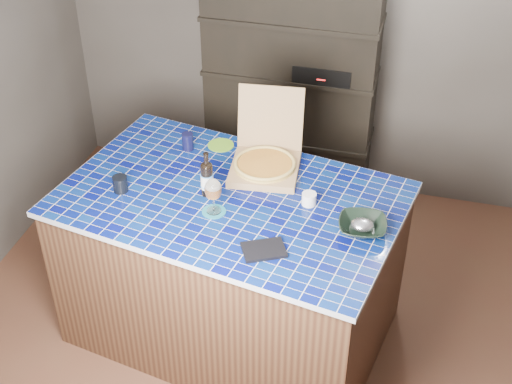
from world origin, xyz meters
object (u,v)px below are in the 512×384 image
(mead_bottle, at_px, (207,178))
(bowl, at_px, (362,226))
(dvd_case, at_px, (264,250))
(kitchen_island, at_px, (232,266))
(pizza_box, at_px, (265,161))
(wine_glass, at_px, (213,190))

(mead_bottle, distance_m, bowl, 0.87)
(mead_bottle, relative_size, dvd_case, 1.27)
(kitchen_island, distance_m, pizza_box, 0.65)
(wine_glass, relative_size, bowl, 0.82)
(wine_glass, xyz_separation_m, bowl, (0.78, 0.04, -0.11))
(mead_bottle, relative_size, bowl, 1.08)
(pizza_box, height_order, wine_glass, pizza_box)
(kitchen_island, relative_size, wine_glass, 9.92)
(mead_bottle, height_order, wine_glass, mead_bottle)
(dvd_case, height_order, bowl, bowl)
(pizza_box, distance_m, bowl, 0.74)
(wine_glass, distance_m, dvd_case, 0.43)
(pizza_box, relative_size, wine_glass, 2.48)
(pizza_box, bearing_deg, kitchen_island, -117.98)
(wine_glass, bearing_deg, mead_bottle, 119.47)
(kitchen_island, bearing_deg, dvd_case, -43.36)
(pizza_box, xyz_separation_m, bowl, (0.62, -0.41, -0.03))
(kitchen_island, relative_size, dvd_case, 9.57)
(mead_bottle, height_order, dvd_case, mead_bottle)
(wine_glass, relative_size, dvd_case, 0.96)
(kitchen_island, height_order, bowl, bowl)
(kitchen_island, height_order, pizza_box, pizza_box)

